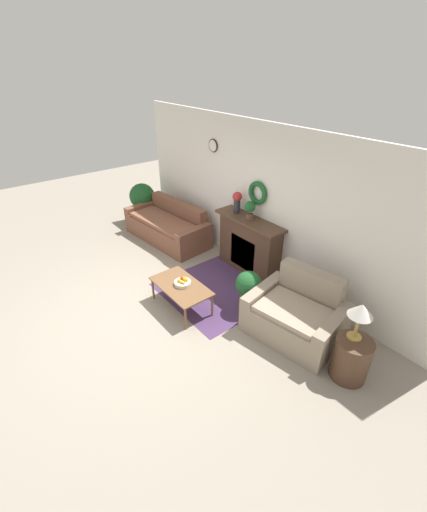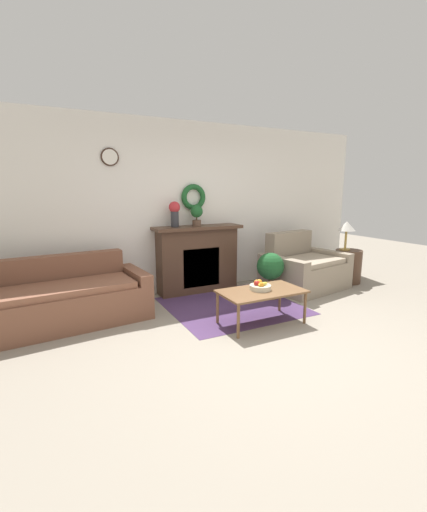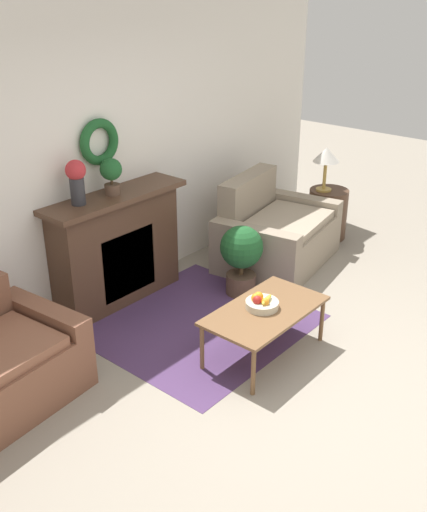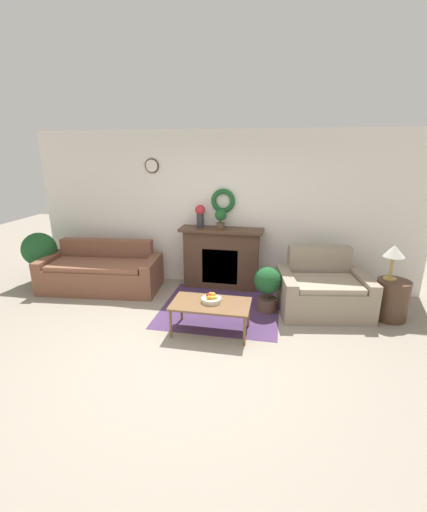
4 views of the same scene
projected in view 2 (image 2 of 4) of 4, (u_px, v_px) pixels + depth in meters
The scene contains 13 objects.
ground_plane at pixel (280, 346), 3.66m from camera, with size 16.00×16.00×0.00m, color gray.
floor_rug at pixel (232, 305), 4.94m from camera, with size 1.80×1.68×0.01m.
wall_back at pixel (189, 208), 5.55m from camera, with size 6.80×0.15×2.70m.
fireplace at pixel (197, 259), 5.54m from camera, with size 1.44×0.41×1.08m.
couch_left at pixel (63, 300), 4.24m from camera, with size 2.10×1.07×0.82m.
loveseat_right at pixel (303, 269), 5.78m from camera, with size 1.44×1.17×0.93m.
coffee_table at pixel (262, 293), 4.23m from camera, with size 1.05×0.58×0.43m.
fruit_bowl at pixel (260, 286), 4.24m from camera, with size 0.27×0.27×0.12m.
side_table_by_loveseat at pixel (348, 266), 6.13m from camera, with size 0.46×0.46×0.59m.
table_lamp at pixel (347, 227), 6.01m from camera, with size 0.30×0.30×0.51m.
vase_on_mantel_left at pixel (175, 212), 5.24m from camera, with size 0.17×0.17×0.39m.
potted_plant_on_mantel at pixel (197, 214), 5.38m from camera, with size 0.20×0.20×0.33m.
potted_plant_floor_by_loveseat at pixel (270, 271), 5.24m from camera, with size 0.42×0.42×0.70m.
Camera 2 is at (-2.18, -2.71, 1.66)m, focal length 24.00 mm.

